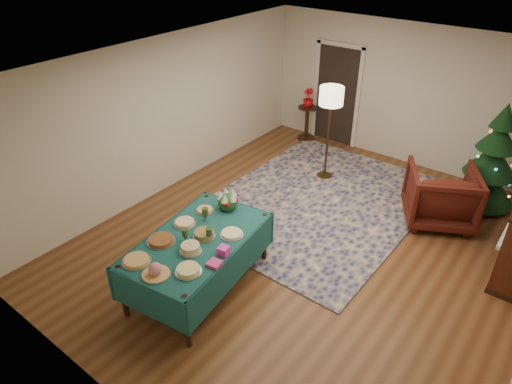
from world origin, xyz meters
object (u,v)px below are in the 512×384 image
Objects in this scene: armchair at (441,193)px; christmas_tree at (492,162)px; floor_lamp at (331,102)px; side_table at (307,123)px; gift_box at (224,251)px; buffet_table at (198,248)px; potted_plant at (308,102)px.

christmas_tree is at bearing -142.88° from armchair.
side_table is at bearing 134.01° from floor_lamp.
gift_box is 0.12× the size of armchair.
floor_lamp is (-2.19, 0.17, 0.98)m from armchair.
christmas_tree is (2.44, 4.45, 0.20)m from buffet_table.
potted_plant is (0.00, 0.00, 0.50)m from side_table.
side_table is at bearing 0.00° from potted_plant.
armchair is at bearing 60.21° from buffet_table.
floor_lamp reaches higher than side_table.
potted_plant is (-3.41, 1.43, 0.34)m from armchair.
christmas_tree is (0.45, 0.97, 0.30)m from armchair.
floor_lamp reaches higher than gift_box.
side_table is (-1.42, 4.91, -0.26)m from buffet_table.
side_table is at bearing 106.11° from buffet_table.
buffet_table is 4.01m from armchair.
christmas_tree is (1.96, 4.48, -0.00)m from gift_box.
floor_lamp is at bearing 100.41° from gift_box.
floor_lamp is 0.96× the size of christmas_tree.
floor_lamp is at bearing -32.65° from armchair.
potted_plant is at bearing 134.01° from floor_lamp.
armchair reaches higher than potted_plant.
floor_lamp is at bearing -45.99° from side_table.
gift_box reaches higher than buffet_table.
gift_box reaches higher than side_table.
christmas_tree is at bearing 66.33° from gift_box.
buffet_table is at bearing -86.88° from floor_lamp.
christmas_tree reaches higher than side_table.
potted_plant is 0.22× the size of christmas_tree.
christmas_tree is at bearing -6.76° from side_table.
christmas_tree is at bearing -6.76° from potted_plant.
buffet_table is 0.52m from gift_box.
christmas_tree reaches higher than buffet_table.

